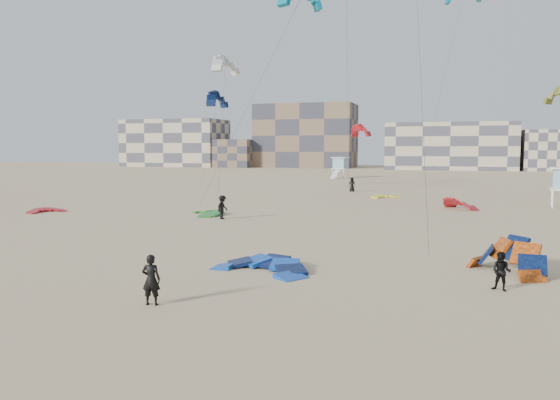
% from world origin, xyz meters
% --- Properties ---
extents(ground, '(320.00, 320.00, 0.00)m').
position_xyz_m(ground, '(0.00, 0.00, 0.00)').
color(ground, tan).
rests_on(ground, ground).
extents(kite_ground_blue, '(5.42, 5.58, 1.76)m').
position_xyz_m(kite_ground_blue, '(2.68, 3.91, 0.00)').
color(kite_ground_blue, blue).
rests_on(kite_ground_blue, ground).
extents(kite_ground_orange, '(5.43, 5.44, 3.82)m').
position_xyz_m(kite_ground_orange, '(13.33, 6.76, 0.00)').
color(kite_ground_orange, orange).
rests_on(kite_ground_orange, ground).
extents(kite_ground_red, '(4.24, 4.17, 1.01)m').
position_xyz_m(kite_ground_red, '(-23.01, 19.75, 0.00)').
color(kite_ground_red, red).
rests_on(kite_ground_red, ground).
extents(kite_ground_green, '(5.45, 5.38, 1.11)m').
position_xyz_m(kite_ground_green, '(-8.82, 22.36, 0.00)').
color(kite_ground_green, '#20772B').
rests_on(kite_ground_green, ground).
extents(kite_ground_red_far, '(5.15, 5.12, 3.22)m').
position_xyz_m(kite_ground_red_far, '(11.55, 33.33, 0.00)').
color(kite_ground_red_far, red).
rests_on(kite_ground_red_far, ground).
extents(kite_ground_yellow, '(4.40, 4.42, 0.56)m').
position_xyz_m(kite_ground_yellow, '(3.58, 42.85, 0.00)').
color(kite_ground_yellow, '#F4FF12').
rests_on(kite_ground_yellow, ground).
extents(kitesurfer_main, '(0.74, 0.56, 1.85)m').
position_xyz_m(kitesurfer_main, '(0.74, -2.45, 0.92)').
color(kitesurfer_main, black).
rests_on(kitesurfer_main, ground).
extents(kitesurfer_b, '(0.93, 0.84, 1.56)m').
position_xyz_m(kitesurfer_b, '(12.86, 3.44, 0.78)').
color(kitesurfer_b, black).
rests_on(kitesurfer_b, ground).
extents(kitesurfer_c, '(0.88, 1.31, 1.89)m').
position_xyz_m(kitesurfer_c, '(-6.37, 20.10, 0.95)').
color(kitesurfer_c, black).
rests_on(kitesurfer_c, ground).
extents(kitesurfer_e, '(0.94, 0.66, 1.83)m').
position_xyz_m(kitesurfer_e, '(-1.46, 50.27, 0.92)').
color(kitesurfer_e, black).
rests_on(kitesurfer_e, ground).
extents(kite_fly_grey, '(5.15, 10.68, 15.42)m').
position_xyz_m(kite_fly_grey, '(-14.07, 38.78, 14.79)').
color(kite_fly_grey, white).
rests_on(kite_fly_grey, ground).
extents(kite_fly_olive, '(4.26, 9.25, 10.78)m').
position_xyz_m(kite_fly_olive, '(20.29, 39.05, 10.51)').
color(kite_fly_olive, '#616727').
rests_on(kite_fly_olive, ground).
extents(kite_fly_navy, '(4.29, 4.24, 12.05)m').
position_xyz_m(kite_fly_navy, '(-18.17, 45.57, 11.62)').
color(kite_fly_navy, '#0C2448').
rests_on(kite_fly_navy, ground).
extents(kite_fly_red, '(6.13, 8.83, 8.57)m').
position_xyz_m(kite_fly_red, '(-2.42, 62.19, 8.00)').
color(kite_fly_red, red).
rests_on(kite_fly_red, ground).
extents(lifeguard_tower_far, '(3.17, 5.54, 3.88)m').
position_xyz_m(lifeguard_tower_far, '(-9.19, 80.97, 1.92)').
color(lifeguard_tower_far, white).
rests_on(lifeguard_tower_far, ground).
extents(condo_west_a, '(30.00, 15.00, 14.00)m').
position_xyz_m(condo_west_a, '(-70.00, 130.00, 7.00)').
color(condo_west_a, '#C7B192').
rests_on(condo_west_a, ground).
extents(condo_west_b, '(28.00, 14.00, 18.00)m').
position_xyz_m(condo_west_b, '(-30.00, 134.00, 9.00)').
color(condo_west_b, brown).
rests_on(condo_west_b, ground).
extents(condo_mid, '(32.00, 16.00, 12.00)m').
position_xyz_m(condo_mid, '(10.00, 130.00, 6.00)').
color(condo_mid, '#C7B192').
rests_on(condo_mid, ground).
extents(condo_fill_left, '(12.00, 10.00, 8.00)m').
position_xyz_m(condo_fill_left, '(-50.00, 128.00, 4.00)').
color(condo_fill_left, brown).
rests_on(condo_fill_left, ground).
extents(condo_fill_right, '(10.00, 10.00, 10.00)m').
position_xyz_m(condo_fill_right, '(32.00, 128.00, 5.00)').
color(condo_fill_right, '#C7B192').
rests_on(condo_fill_right, ground).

